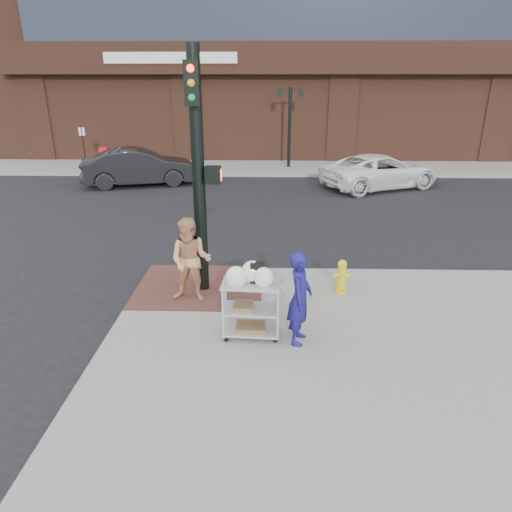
{
  "coord_description": "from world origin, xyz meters",
  "views": [
    {
      "loc": [
        0.92,
        -8.42,
        4.52
      ],
      "look_at": [
        0.7,
        -0.01,
        1.25
      ],
      "focal_mm": 32.0,
      "sensor_mm": 36.0,
      "label": 1
    }
  ],
  "objects_px": {
    "minivan_white": "(380,171)",
    "sedan_dark": "(140,167)",
    "utility_cart": "(251,304)",
    "fire_hydrant": "(342,276)",
    "woman_blue": "(300,298)",
    "lamp_post": "(290,119)",
    "traffic_signal_pole": "(199,169)",
    "pedestrian_tan": "(191,260)"
  },
  "relations": [
    {
      "from": "minivan_white",
      "to": "sedan_dark",
      "type": "bearing_deg",
      "value": 63.72
    },
    {
      "from": "utility_cart",
      "to": "fire_hydrant",
      "type": "height_order",
      "value": "utility_cart"
    },
    {
      "from": "utility_cart",
      "to": "woman_blue",
      "type": "bearing_deg",
      "value": -10.08
    },
    {
      "from": "sedan_dark",
      "to": "utility_cart",
      "type": "xyz_separation_m",
      "value": [
        5.51,
        -13.17,
        -0.03
      ]
    },
    {
      "from": "lamp_post",
      "to": "traffic_signal_pole",
      "type": "distance_m",
      "value": 15.43
    },
    {
      "from": "traffic_signal_pole",
      "to": "fire_hydrant",
      "type": "distance_m",
      "value": 3.79
    },
    {
      "from": "fire_hydrant",
      "to": "minivan_white",
      "type": "bearing_deg",
      "value": 73.28
    },
    {
      "from": "lamp_post",
      "to": "utility_cart",
      "type": "bearing_deg",
      "value": -94.53
    },
    {
      "from": "woman_blue",
      "to": "sedan_dark",
      "type": "height_order",
      "value": "woman_blue"
    },
    {
      "from": "lamp_post",
      "to": "minivan_white",
      "type": "bearing_deg",
      "value": -48.08
    },
    {
      "from": "pedestrian_tan",
      "to": "sedan_dark",
      "type": "bearing_deg",
      "value": 115.09
    },
    {
      "from": "traffic_signal_pole",
      "to": "lamp_post",
      "type": "bearing_deg",
      "value": 80.76
    },
    {
      "from": "minivan_white",
      "to": "utility_cart",
      "type": "height_order",
      "value": "utility_cart"
    },
    {
      "from": "lamp_post",
      "to": "traffic_signal_pole",
      "type": "relative_size",
      "value": 0.8
    },
    {
      "from": "pedestrian_tan",
      "to": "fire_hydrant",
      "type": "xyz_separation_m",
      "value": [
        3.18,
        0.45,
        -0.51
      ]
    },
    {
      "from": "lamp_post",
      "to": "woman_blue",
      "type": "height_order",
      "value": "lamp_post"
    },
    {
      "from": "sedan_dark",
      "to": "utility_cart",
      "type": "distance_m",
      "value": 14.28
    },
    {
      "from": "lamp_post",
      "to": "pedestrian_tan",
      "type": "distance_m",
      "value": 16.07
    },
    {
      "from": "sedan_dark",
      "to": "fire_hydrant",
      "type": "xyz_separation_m",
      "value": [
        7.41,
        -11.3,
        -0.29
      ]
    },
    {
      "from": "traffic_signal_pole",
      "to": "sedan_dark",
      "type": "relative_size",
      "value": 1.0
    },
    {
      "from": "pedestrian_tan",
      "to": "sedan_dark",
      "type": "xyz_separation_m",
      "value": [
        -4.22,
        11.75,
        -0.22
      ]
    },
    {
      "from": "woman_blue",
      "to": "sedan_dark",
      "type": "distance_m",
      "value": 14.76
    },
    {
      "from": "pedestrian_tan",
      "to": "minivan_white",
      "type": "distance_m",
      "value": 13.2
    },
    {
      "from": "woman_blue",
      "to": "fire_hydrant",
      "type": "bearing_deg",
      "value": -14.93
    },
    {
      "from": "lamp_post",
      "to": "traffic_signal_pole",
      "type": "bearing_deg",
      "value": -99.24
    },
    {
      "from": "lamp_post",
      "to": "woman_blue",
      "type": "relative_size",
      "value": 2.35
    },
    {
      "from": "sedan_dark",
      "to": "utility_cart",
      "type": "relative_size",
      "value": 3.54
    },
    {
      "from": "lamp_post",
      "to": "sedan_dark",
      "type": "relative_size",
      "value": 0.8
    },
    {
      "from": "utility_cart",
      "to": "sedan_dark",
      "type": "bearing_deg",
      "value": 112.69
    },
    {
      "from": "traffic_signal_pole",
      "to": "sedan_dark",
      "type": "distance_m",
      "value": 12.2
    },
    {
      "from": "sedan_dark",
      "to": "fire_hydrant",
      "type": "distance_m",
      "value": 13.51
    },
    {
      "from": "sedan_dark",
      "to": "lamp_post",
      "type": "bearing_deg",
      "value": -75.34
    },
    {
      "from": "lamp_post",
      "to": "traffic_signal_pole",
      "type": "height_order",
      "value": "traffic_signal_pole"
    },
    {
      "from": "minivan_white",
      "to": "utility_cart",
      "type": "relative_size",
      "value": 3.74
    },
    {
      "from": "woman_blue",
      "to": "fire_hydrant",
      "type": "xyz_separation_m",
      "value": [
        1.05,
        2.02,
        -0.46
      ]
    },
    {
      "from": "utility_cart",
      "to": "fire_hydrant",
      "type": "relative_size",
      "value": 1.86
    },
    {
      "from": "traffic_signal_pole",
      "to": "woman_blue",
      "type": "distance_m",
      "value": 3.42
    },
    {
      "from": "lamp_post",
      "to": "utility_cart",
      "type": "relative_size",
      "value": 2.83
    },
    {
      "from": "minivan_white",
      "to": "fire_hydrant",
      "type": "distance_m",
      "value": 11.52
    },
    {
      "from": "traffic_signal_pole",
      "to": "utility_cart",
      "type": "height_order",
      "value": "traffic_signal_pole"
    },
    {
      "from": "woman_blue",
      "to": "pedestrian_tan",
      "type": "distance_m",
      "value": 2.65
    },
    {
      "from": "pedestrian_tan",
      "to": "lamp_post",
      "type": "bearing_deg",
      "value": 85.8
    }
  ]
}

